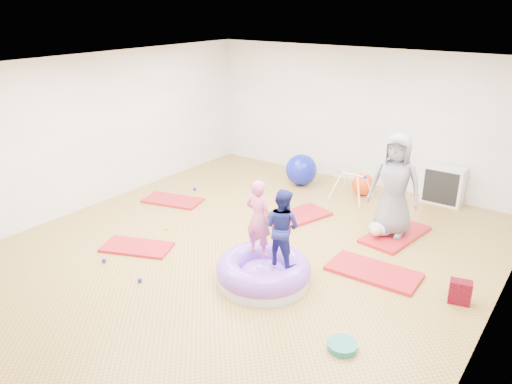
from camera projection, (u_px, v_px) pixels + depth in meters
The scene contains 19 objects.
room at pixel (244, 166), 7.28m from camera, with size 7.01×8.01×2.81m.
gym_mat_front_left at pixel (137, 247), 7.87m from camera, with size 1.08×0.54×0.04m, color #B3213E.
gym_mat_mid_left at pixel (173, 200), 9.69m from camera, with size 1.11×0.56×0.05m, color #B3213E.
gym_mat_center_back at pixel (297, 217), 8.96m from camera, with size 1.22×0.61×0.05m, color #B3213E.
gym_mat_right at pixel (373, 272), 7.15m from camera, with size 1.29×0.64×0.05m, color #B3213E.
gym_mat_rear_right at pixel (395, 235), 8.28m from camera, with size 1.30×0.65×0.05m, color #B3213E.
inflatable_cushion at pixel (263, 272), 6.88m from camera, with size 1.32×1.32×0.41m.
child_pink at pixel (259, 215), 6.78m from camera, with size 0.41×0.27×1.11m, color #C95781.
child_navy at pixel (282, 224), 6.56m from camera, with size 0.52×0.40×1.07m, color navy.
adult_caregiver at pixel (395, 185), 7.98m from camera, with size 0.83×0.54×1.69m, color slate.
infant at pixel (379, 229), 8.14m from camera, with size 0.38×0.39×0.22m.
ball_pit_balls at pixel (187, 233), 8.30m from camera, with size 2.57×3.17×0.07m.
exercise_ball_blue at pixel (301, 170), 10.48m from camera, with size 0.66×0.66×0.66m, color #0F18A6.
exercise_ball_orange at pixel (363, 184), 9.96m from camera, with size 0.44×0.44×0.44m, color #F5410A.
infant_play_gym at pixel (352, 183), 9.66m from camera, with size 0.70×0.67×0.54m.
cube_shelf at pixel (443, 185), 9.50m from camera, with size 0.74×0.36×0.74m.
balance_disc at pixel (342, 346), 5.60m from camera, with size 0.35×0.35×0.08m, color #19756B.
backpack at pixel (460, 292), 6.42m from camera, with size 0.27×0.17×0.31m, color #9B031D.
yellow_toy at pixel (115, 239), 8.16m from camera, with size 0.18×0.18×0.03m, color #F5A704.
Camera 1 is at (4.18, -5.53, 3.68)m, focal length 35.00 mm.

